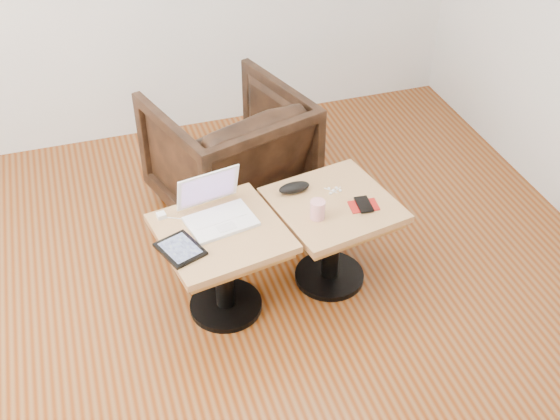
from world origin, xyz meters
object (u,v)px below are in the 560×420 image
object	(u,v)px
side_table_right	(332,222)
armchair	(229,152)
laptop	(217,210)
side_table_left	(222,251)
striped_cup	(318,210)

from	to	relation	value
side_table_right	armchair	world-z (taller)	armchair
side_table_right	laptop	xyz separation A→B (m)	(-0.58, 0.06, 0.17)
side_table_left	striped_cup	bearing A→B (deg)	-15.98
side_table_left	side_table_right	distance (m)	0.59
striped_cup	armchair	distance (m)	0.95
laptop	armchair	world-z (taller)	armchair
striped_cup	laptop	bearing A→B (deg)	162.39
laptop	striped_cup	xyz separation A→B (m)	(0.46, -0.15, 0.00)
laptop	armchair	size ratio (longest dim) A/B	0.44
side_table_left	side_table_right	xyz separation A→B (m)	(0.59, 0.04, 0.00)
side_table_left	striped_cup	world-z (taller)	striped_cup
side_table_left	armchair	size ratio (longest dim) A/B	0.81
side_table_right	striped_cup	size ratio (longest dim) A/B	6.99
side_table_right	striped_cup	bearing A→B (deg)	-153.41
side_table_right	laptop	bearing A→B (deg)	164.05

